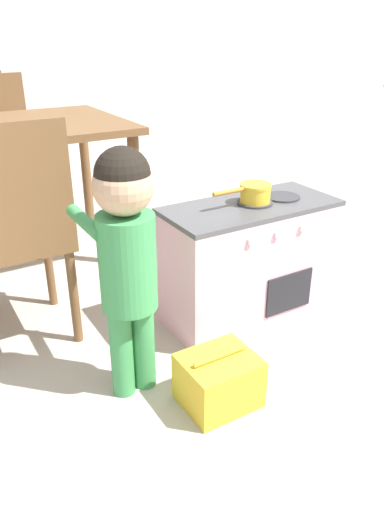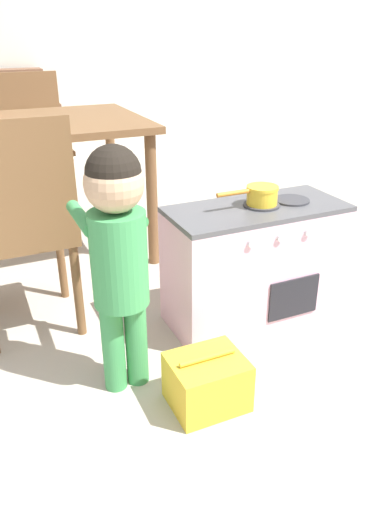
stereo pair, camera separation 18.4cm
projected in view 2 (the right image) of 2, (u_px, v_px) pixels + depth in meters
The scene contains 9 objects.
ground_plane at pixel (310, 507), 1.32m from camera, with size 16.00×16.00×0.00m, color #B2A899.
wall_back at pixel (24, 6), 4.17m from camera, with size 10.00×0.06×2.60m.
play_kitchen at pixel (254, 264), 2.07m from camera, with size 0.72×0.34×0.51m.
toy_pot at pixel (261, 194), 1.95m from camera, with size 0.26×0.13×0.07m.
child_figure at pixel (117, 240), 1.55m from camera, with size 0.21×0.34×0.85m.
toy_basket at pixel (207, 382), 1.64m from camera, with size 0.24×0.21×0.19m.
dining_table at pixel (37, 140), 2.53m from camera, with size 1.07×0.84×0.72m.
dining_chair_near at pixel (20, 226), 1.88m from camera, with size 0.40×0.40×0.88m.
dining_chair_far at pixel (36, 140), 3.28m from camera, with size 0.40×0.40×0.88m.
Camera 2 is at (-0.67, -0.70, 1.16)m, focal length 35.00 mm.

